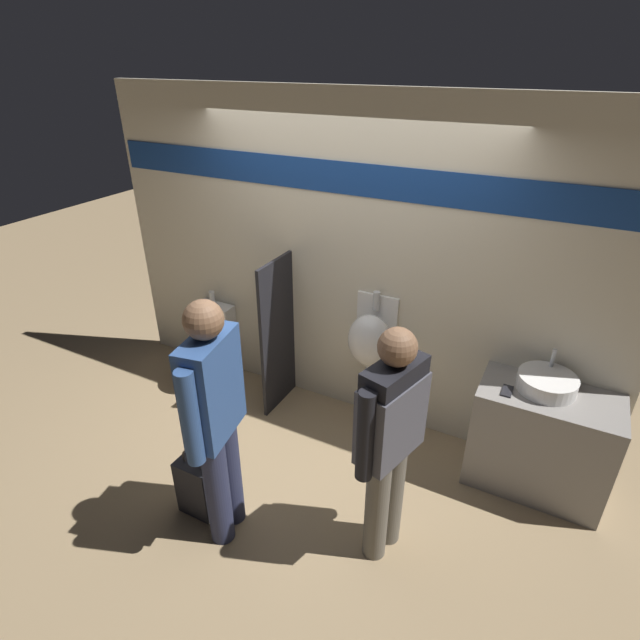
{
  "coord_description": "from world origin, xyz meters",
  "views": [
    {
      "loc": [
        1.59,
        -2.87,
        2.89
      ],
      "look_at": [
        0.0,
        0.17,
        1.05
      ],
      "focal_mm": 28.0,
      "sensor_mm": 36.0,
      "label": 1
    }
  ],
  "objects_px": {
    "cell_phone": "(507,391)",
    "person_with_lanyard": "(215,417)",
    "urinal_near_counter": "(370,340)",
    "toilet": "(204,355)",
    "shopping_bag": "(197,487)",
    "person_in_vest": "(390,433)",
    "sink_basin": "(547,383)"
  },
  "relations": [
    {
      "from": "urinal_near_counter",
      "to": "person_with_lanyard",
      "type": "xyz_separation_m",
      "value": [
        -0.39,
        -1.5,
        0.14
      ]
    },
    {
      "from": "toilet",
      "to": "sink_basin",
      "type": "bearing_deg",
      "value": 2.17
    },
    {
      "from": "urinal_near_counter",
      "to": "shopping_bag",
      "type": "relative_size",
      "value": 2.16
    },
    {
      "from": "cell_phone",
      "to": "shopping_bag",
      "type": "height_order",
      "value": "cell_phone"
    },
    {
      "from": "cell_phone",
      "to": "shopping_bag",
      "type": "distance_m",
      "value": 2.26
    },
    {
      "from": "cell_phone",
      "to": "person_with_lanyard",
      "type": "xyz_separation_m",
      "value": [
        -1.51,
        -1.28,
        0.13
      ]
    },
    {
      "from": "person_with_lanyard",
      "to": "shopping_bag",
      "type": "bearing_deg",
      "value": 77.21
    },
    {
      "from": "cell_phone",
      "to": "person_with_lanyard",
      "type": "bearing_deg",
      "value": -139.6
    },
    {
      "from": "cell_phone",
      "to": "urinal_near_counter",
      "type": "xyz_separation_m",
      "value": [
        -1.11,
        0.21,
        -0.01
      ]
    },
    {
      "from": "sink_basin",
      "to": "shopping_bag",
      "type": "distance_m",
      "value": 2.54
    },
    {
      "from": "urinal_near_counter",
      "to": "toilet",
      "type": "xyz_separation_m",
      "value": [
        -1.65,
        -0.18,
        -0.53
      ]
    },
    {
      "from": "sink_basin",
      "to": "person_with_lanyard",
      "type": "bearing_deg",
      "value": -140.5
    },
    {
      "from": "sink_basin",
      "to": "urinal_near_counter",
      "type": "distance_m",
      "value": 1.35
    },
    {
      "from": "shopping_bag",
      "to": "urinal_near_counter",
      "type": "bearing_deg",
      "value": 66.06
    },
    {
      "from": "sink_basin",
      "to": "shopping_bag",
      "type": "height_order",
      "value": "sink_basin"
    },
    {
      "from": "shopping_bag",
      "to": "person_in_vest",
      "type": "bearing_deg",
      "value": 15.42
    },
    {
      "from": "urinal_near_counter",
      "to": "person_with_lanyard",
      "type": "relative_size",
      "value": 0.7
    },
    {
      "from": "sink_basin",
      "to": "urinal_near_counter",
      "type": "xyz_separation_m",
      "value": [
        -1.34,
        0.06,
        -0.06
      ]
    },
    {
      "from": "toilet",
      "to": "person_in_vest",
      "type": "bearing_deg",
      "value": -23.3
    },
    {
      "from": "urinal_near_counter",
      "to": "shopping_bag",
      "type": "height_order",
      "value": "urinal_near_counter"
    },
    {
      "from": "person_with_lanyard",
      "to": "person_in_vest",
      "type": "bearing_deg",
      "value": -80.45
    },
    {
      "from": "urinal_near_counter",
      "to": "person_in_vest",
      "type": "height_order",
      "value": "person_in_vest"
    },
    {
      "from": "cell_phone",
      "to": "shopping_bag",
      "type": "bearing_deg",
      "value": -144.36
    },
    {
      "from": "shopping_bag",
      "to": "sink_basin",
      "type": "bearing_deg",
      "value": 35.35
    },
    {
      "from": "toilet",
      "to": "shopping_bag",
      "type": "bearing_deg",
      "value": -52.94
    },
    {
      "from": "toilet",
      "to": "person_with_lanyard",
      "type": "distance_m",
      "value": 1.94
    },
    {
      "from": "sink_basin",
      "to": "toilet",
      "type": "xyz_separation_m",
      "value": [
        -2.99,
        -0.11,
        -0.59
      ]
    },
    {
      "from": "sink_basin",
      "to": "toilet",
      "type": "height_order",
      "value": "sink_basin"
    },
    {
      "from": "person_in_vest",
      "to": "sink_basin",
      "type": "bearing_deg",
      "value": -19.58
    },
    {
      "from": "urinal_near_counter",
      "to": "person_in_vest",
      "type": "distance_m",
      "value": 1.29
    },
    {
      "from": "cell_phone",
      "to": "person_with_lanyard",
      "type": "distance_m",
      "value": 1.98
    },
    {
      "from": "toilet",
      "to": "person_with_lanyard",
      "type": "relative_size",
      "value": 0.51
    }
  ]
}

